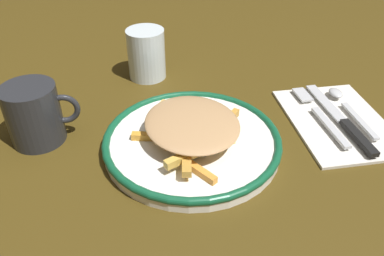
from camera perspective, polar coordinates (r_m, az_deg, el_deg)
The scene contains 9 objects.
ground_plane at distance 0.61m, azimuth 0.00°, elevation -2.84°, with size 2.60×2.60×0.00m, color #453410.
plate at distance 0.60m, azimuth 0.00°, elevation -1.93°, with size 0.27×0.27×0.02m.
fries_heap at distance 0.58m, azimuth 0.04°, elevation 0.03°, with size 0.18×0.19×0.04m.
napkin at distance 0.70m, azimuth 20.33°, elevation 1.08°, with size 0.15×0.22×0.01m, color silver.
fork at distance 0.69m, azimuth 17.94°, elevation 1.93°, with size 0.02×0.18×0.01m.
knife at distance 0.68m, azimuth 21.21°, elevation 0.74°, with size 0.02×0.21×0.01m.
spoon at distance 0.73m, azimuth 21.18°, elevation 3.38°, with size 0.02×0.15×0.01m.
water_glass at distance 0.78m, azimuth -6.62°, elevation 10.59°, with size 0.07×0.07×0.10m, color silver.
coffee_mug at distance 0.64m, azimuth -21.80°, elevation 1.87°, with size 0.11×0.08×0.09m.
Camera 1 is at (-0.08, -0.47, 0.38)m, focal length 36.88 mm.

